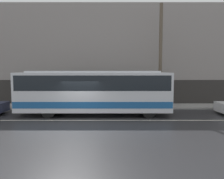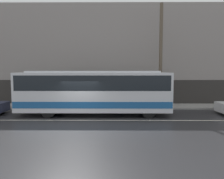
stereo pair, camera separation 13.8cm
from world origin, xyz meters
name	(u,v)px [view 2 (the right image)]	position (x,y,z in m)	size (l,w,h in m)	color
ground_plane	(79,120)	(0.00, 0.00, 0.00)	(60.00, 60.00, 0.00)	#262628
sidewalk	(88,106)	(0.00, 5.21, 0.07)	(60.00, 2.41, 0.15)	gray
building_facade	(89,56)	(0.00, 6.56, 4.52)	(60.00, 0.35, 9.38)	gray
lane_stripe	(79,120)	(0.00, 0.00, 0.00)	(54.00, 0.14, 0.01)	beige
transit_bus	(94,90)	(0.83, 1.85, 1.80)	(10.82, 2.61, 3.19)	silver
utility_pole_near	(161,56)	(6.16, 4.42, 4.42)	(0.28, 0.28, 8.55)	brown
pedestrian_waiting	(119,97)	(2.73, 5.13, 0.87)	(0.36, 0.36, 1.56)	navy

